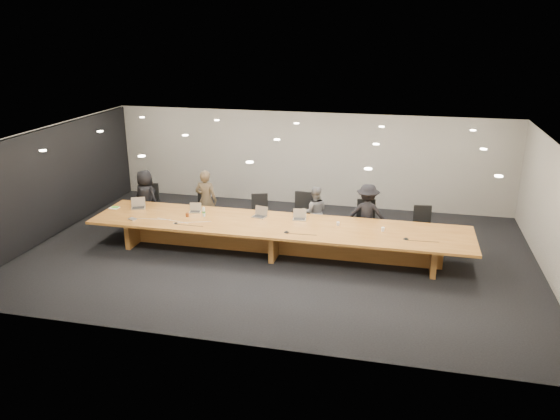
{
  "coord_description": "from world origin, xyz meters",
  "views": [
    {
      "loc": [
        2.81,
        -11.76,
        5.19
      ],
      "look_at": [
        0.0,
        0.3,
        1.0
      ],
      "focal_mm": 35.0,
      "sensor_mm": 36.0,
      "label": 1
    }
  ],
  "objects_px": {
    "person_a": "(146,198)",
    "person_b": "(206,200)",
    "water_bottle": "(204,212)",
    "amber_mug": "(187,215)",
    "paper_cup_near": "(338,224)",
    "conference_table": "(277,233)",
    "mic_center": "(286,232)",
    "mic_left": "(176,223)",
    "chair_far_left": "(149,204)",
    "chair_mid_left": "(260,214)",
    "chair_left": "(200,209)",
    "person_d": "(367,214)",
    "chair_far_right": "(422,227)",
    "laptop_c": "(259,212)",
    "chair_right": "(366,222)",
    "laptop_b": "(195,208)",
    "av_box": "(132,219)",
    "laptop_a": "(138,203)",
    "mic_right": "(406,238)",
    "person_c": "(315,212)",
    "paper_cup_far": "(383,229)",
    "laptop_d": "(299,215)",
    "chair_mid_right": "(302,215)"
  },
  "relations": [
    {
      "from": "chair_mid_left",
      "to": "chair_far_right",
      "type": "bearing_deg",
      "value": -17.46
    },
    {
      "from": "amber_mug",
      "to": "paper_cup_near",
      "type": "height_order",
      "value": "amber_mug"
    },
    {
      "from": "chair_right",
      "to": "mic_left",
      "type": "xyz_separation_m",
      "value": [
        -4.33,
        -1.71,
        0.22
      ]
    },
    {
      "from": "chair_far_left",
      "to": "chair_left",
      "type": "distance_m",
      "value": 1.49
    },
    {
      "from": "laptop_b",
      "to": "laptop_d",
      "type": "height_order",
      "value": "laptop_d"
    },
    {
      "from": "laptop_d",
      "to": "mic_right",
      "type": "bearing_deg",
      "value": -22.38
    },
    {
      "from": "av_box",
      "to": "paper_cup_near",
      "type": "bearing_deg",
      "value": 31.46
    },
    {
      "from": "conference_table",
      "to": "water_bottle",
      "type": "bearing_deg",
      "value": 176.26
    },
    {
      "from": "av_box",
      "to": "mic_right",
      "type": "bearing_deg",
      "value": 24.96
    },
    {
      "from": "person_a",
      "to": "amber_mug",
      "type": "distance_m",
      "value": 2.0
    },
    {
      "from": "chair_far_right",
      "to": "av_box",
      "type": "xyz_separation_m",
      "value": [
        -6.86,
        -1.7,
        0.25
      ]
    },
    {
      "from": "chair_far_left",
      "to": "laptop_d",
      "type": "bearing_deg",
      "value": -22.72
    },
    {
      "from": "paper_cup_far",
      "to": "av_box",
      "type": "distance_m",
      "value": 5.97
    },
    {
      "from": "laptop_c",
      "to": "paper_cup_far",
      "type": "bearing_deg",
      "value": 6.87
    },
    {
      "from": "mic_left",
      "to": "person_c",
      "type": "bearing_deg",
      "value": 30.61
    },
    {
      "from": "water_bottle",
      "to": "amber_mug",
      "type": "relative_size",
      "value": 2.19
    },
    {
      "from": "chair_far_right",
      "to": "person_a",
      "type": "distance_m",
      "value": 7.3
    },
    {
      "from": "laptop_c",
      "to": "water_bottle",
      "type": "distance_m",
      "value": 1.36
    },
    {
      "from": "chair_far_right",
      "to": "mic_left",
      "type": "xyz_separation_m",
      "value": [
        -5.71,
        -1.73,
        0.25
      ]
    },
    {
      "from": "person_c",
      "to": "paper_cup_near",
      "type": "height_order",
      "value": "person_c"
    },
    {
      "from": "mic_left",
      "to": "paper_cup_far",
      "type": "bearing_deg",
      "value": 7.15
    },
    {
      "from": "chair_far_left",
      "to": "chair_mid_left",
      "type": "bearing_deg",
      "value": -12.04
    },
    {
      "from": "person_a",
      "to": "water_bottle",
      "type": "relative_size",
      "value": 6.96
    },
    {
      "from": "chair_left",
      "to": "person_d",
      "type": "bearing_deg",
      "value": 17.81
    },
    {
      "from": "chair_mid_left",
      "to": "person_a",
      "type": "height_order",
      "value": "person_a"
    },
    {
      "from": "chair_far_right",
      "to": "amber_mug",
      "type": "height_order",
      "value": "chair_far_right"
    },
    {
      "from": "conference_table",
      "to": "laptop_d",
      "type": "relative_size",
      "value": 28.25
    },
    {
      "from": "laptop_c",
      "to": "av_box",
      "type": "relative_size",
      "value": 1.89
    },
    {
      "from": "laptop_c",
      "to": "paper_cup_far",
      "type": "relative_size",
      "value": 3.64
    },
    {
      "from": "paper_cup_near",
      "to": "chair_right",
      "type": "bearing_deg",
      "value": 59.63
    },
    {
      "from": "chair_far_right",
      "to": "amber_mug",
      "type": "xyz_separation_m",
      "value": [
        -5.63,
        -1.21,
        0.28
      ]
    },
    {
      "from": "chair_far_left",
      "to": "laptop_c",
      "type": "relative_size",
      "value": 3.26
    },
    {
      "from": "water_bottle",
      "to": "chair_mid_left",
      "type": "bearing_deg",
      "value": 46.02
    },
    {
      "from": "laptop_a",
      "to": "chair_left",
      "type": "bearing_deg",
      "value": 12.9
    },
    {
      "from": "water_bottle",
      "to": "av_box",
      "type": "xyz_separation_m",
      "value": [
        -1.61,
        -0.61,
        -0.1
      ]
    },
    {
      "from": "laptop_c",
      "to": "amber_mug",
      "type": "height_order",
      "value": "laptop_c"
    },
    {
      "from": "laptop_a",
      "to": "laptop_c",
      "type": "distance_m",
      "value": 3.2
    },
    {
      "from": "paper_cup_near",
      "to": "mic_left",
      "type": "height_order",
      "value": "paper_cup_near"
    },
    {
      "from": "chair_far_right",
      "to": "paper_cup_far",
      "type": "relative_size",
      "value": 11.27
    },
    {
      "from": "laptop_b",
      "to": "person_d",
      "type": "bearing_deg",
      "value": -1.32
    },
    {
      "from": "chair_far_left",
      "to": "laptop_d",
      "type": "relative_size",
      "value": 3.41
    },
    {
      "from": "person_c",
      "to": "amber_mug",
      "type": "relative_size",
      "value": 13.36
    },
    {
      "from": "chair_far_left",
      "to": "person_d",
      "type": "height_order",
      "value": "person_d"
    },
    {
      "from": "chair_mid_left",
      "to": "chair_mid_right",
      "type": "relative_size",
      "value": 0.89
    },
    {
      "from": "person_a",
      "to": "laptop_c",
      "type": "bearing_deg",
      "value": -175.27
    },
    {
      "from": "laptop_b",
      "to": "paper_cup_near",
      "type": "distance_m",
      "value": 3.63
    },
    {
      "from": "mic_center",
      "to": "mic_left",
      "type": "bearing_deg",
      "value": -179.34
    },
    {
      "from": "person_a",
      "to": "person_b",
      "type": "xyz_separation_m",
      "value": [
        1.7,
        0.06,
        0.04
      ]
    },
    {
      "from": "chair_left",
      "to": "chair_mid_right",
      "type": "height_order",
      "value": "chair_mid_right"
    },
    {
      "from": "chair_mid_left",
      "to": "person_b",
      "type": "xyz_separation_m",
      "value": [
        -1.45,
        -0.08,
        0.3
      ]
    }
  ]
}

